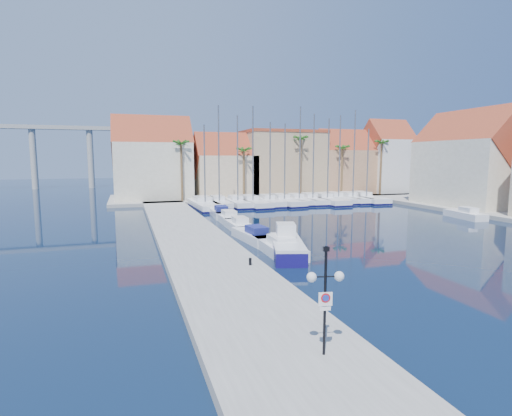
{
  "coord_description": "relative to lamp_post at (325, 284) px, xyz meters",
  "views": [
    {
      "loc": [
        -14.2,
        -20.27,
        7.2
      ],
      "look_at": [
        -3.95,
        11.21,
        3.0
      ],
      "focal_mm": 28.0,
      "sensor_mm": 36.0,
      "label": 1
    }
  ],
  "objects": [
    {
      "name": "ground",
      "position": [
        7.98,
        8.7,
        -2.99
      ],
      "size": [
        260.0,
        260.0,
        0.0
      ],
      "primitive_type": "plane",
      "color": "black",
      "rests_on": "ground"
    },
    {
      "name": "quay_west",
      "position": [
        -1.02,
        22.2,
        -2.74
      ],
      "size": [
        6.0,
        77.0,
        0.5
      ],
      "primitive_type": "cube",
      "color": "gray",
      "rests_on": "ground"
    },
    {
      "name": "shore_north",
      "position": [
        17.98,
        56.7,
        -2.74
      ],
      "size": [
        54.0,
        16.0,
        0.5
      ],
      "primitive_type": "cube",
      "color": "gray",
      "rests_on": "ground"
    },
    {
      "name": "lamp_post",
      "position": [
        0.0,
        0.0,
        0.0
      ],
      "size": [
        1.27,
        0.53,
        3.79
      ],
      "rotation": [
        0.0,
        0.0,
        -0.2
      ],
      "color": "black",
      "rests_on": "quay_west"
    },
    {
      "name": "bollard",
      "position": [
        0.98,
        11.69,
        -2.26
      ],
      "size": [
        0.18,
        0.18,
        0.45
      ],
      "primitive_type": "cylinder",
      "color": "black",
      "rests_on": "quay_west"
    },
    {
      "name": "fishing_boat",
      "position": [
        4.87,
        15.09,
        -2.24
      ],
      "size": [
        3.89,
        6.74,
        2.24
      ],
      "rotation": [
        0.0,
        0.0,
        -0.29
      ],
      "color": "#160F59",
      "rests_on": "ground"
    },
    {
      "name": "motorboat_west_0",
      "position": [
        4.58,
        16.06,
        -2.48
      ],
      "size": [
        2.29,
        6.89,
        1.4
      ],
      "rotation": [
        0.0,
        0.0,
        -0.01
      ],
      "color": "white",
      "rests_on": "ground"
    },
    {
      "name": "motorboat_west_1",
      "position": [
        4.14,
        20.75,
        -2.48
      ],
      "size": [
        2.51,
        6.19,
        1.4
      ],
      "rotation": [
        0.0,
        0.0,
        0.1
      ],
      "color": "white",
      "rests_on": "ground"
    },
    {
      "name": "motorboat_west_2",
      "position": [
        4.3,
        26.28,
        -2.48
      ],
      "size": [
        1.89,
        5.74,
        1.4
      ],
      "rotation": [
        0.0,
        0.0,
        -0.01
      ],
      "color": "white",
      "rests_on": "ground"
    },
    {
      "name": "motorboat_west_3",
      "position": [
        4.5,
        31.47,
        -2.48
      ],
      "size": [
        2.06,
        6.1,
        1.4
      ],
      "rotation": [
        0.0,
        0.0,
        -0.02
      ],
      "color": "white",
      "rests_on": "ground"
    },
    {
      "name": "motorboat_west_4",
      "position": [
        4.62,
        35.75,
        -2.48
      ],
      "size": [
        2.28,
        6.21,
        1.4
      ],
      "rotation": [
        0.0,
        0.0,
        -0.05
      ],
      "color": "white",
      "rests_on": "ground"
    },
    {
      "name": "motorboat_east_1",
      "position": [
        31.97,
        25.3,
        -2.48
      ],
      "size": [
        2.51,
        5.8,
        1.4
      ],
      "rotation": [
        0.0,
        0.0,
        -0.13
      ],
      "color": "white",
      "rests_on": "ground"
    },
    {
      "name": "sailboat_0",
      "position": [
        4.22,
        44.33,
        -2.43
      ],
      "size": [
        3.54,
        12.03,
        11.67
      ],
      "rotation": [
        0.0,
        0.0,
        0.03
      ],
      "color": "white",
      "rests_on": "ground"
    },
    {
      "name": "sailboat_1",
      "position": [
        6.53,
        45.22,
        -2.36
      ],
      "size": [
        2.74,
        9.37,
        14.51
      ],
      "rotation": [
        0.0,
        0.0,
        -0.03
      ],
      "color": "white",
      "rests_on": "ground"
    },
    {
      "name": "sailboat_2",
      "position": [
        9.18,
        44.81,
        -2.38
      ],
      "size": [
        2.47,
        9.22,
        13.16
      ],
      "rotation": [
        0.0,
        0.0,
        0.0
      ],
      "color": "white",
      "rests_on": "ground"
    },
    {
      "name": "sailboat_3",
      "position": [
        11.35,
        44.56,
        -2.38
      ],
      "size": [
        3.54,
        10.65,
        14.51
      ],
      "rotation": [
        0.0,
        0.0,
        0.07
      ],
      "color": "white",
      "rests_on": "ground"
    },
    {
      "name": "sailboat_4",
      "position": [
        14.1,
        44.58,
        -2.39
      ],
      "size": [
        2.66,
        9.22,
        12.33
      ],
      "rotation": [
        0.0,
        0.0,
        -0.03
      ],
      "color": "white",
      "rests_on": "ground"
    },
    {
      "name": "sailboat_5",
      "position": [
        16.46,
        44.87,
        -2.42
      ],
      "size": [
        3.7,
        10.87,
        12.18
      ],
      "rotation": [
        0.0,
        0.0,
        0.08
      ],
      "color": "white",
      "rests_on": "ground"
    },
    {
      "name": "sailboat_6",
      "position": [
        19.0,
        44.88,
        -2.34
      ],
      "size": [
        2.45,
        8.9,
        14.76
      ],
      "rotation": [
        0.0,
        0.0,
        0.01
      ],
      "color": "white",
      "rests_on": "ground"
    },
    {
      "name": "sailboat_7",
      "position": [
        21.36,
        44.96,
        -2.38
      ],
      "size": [
        3.2,
        9.66,
        13.79
      ],
      "rotation": [
        0.0,
        0.0,
        -0.07
      ],
      "color": "white",
      "rests_on": "ground"
    },
    {
      "name": "sailboat_8",
      "position": [
        23.5,
        44.4,
        -2.41
      ],
      "size": [
        2.96,
        11.22,
        13.1
      ],
      "rotation": [
        0.0,
        0.0,
        -0.0
      ],
      "color": "white",
      "rests_on": "ground"
    },
    {
      "name": "sailboat_9",
      "position": [
        25.94,
        45.24,
        -2.38
      ],
      "size": [
        3.46,
        10.13,
        13.75
      ],
      "rotation": [
        0.0,
        0.0,
        0.08
      ],
      "color": "white",
      "rests_on": "ground"
    },
    {
      "name": "sailboat_10",
      "position": [
        28.42,
        44.92,
        -2.37
      ],
      "size": [
        2.77,
        9.84,
        14.58
      ],
      "rotation": [
        0.0,
        0.0,
        -0.02
      ],
      "color": "white",
      "rests_on": "ground"
    },
    {
      "name": "sailboat_11",
      "position": [
        30.77,
        44.67,
        -2.43
      ],
      "size": [
        4.01,
        11.77,
        11.71
      ],
      "rotation": [
        0.0,
        0.0,
        -0.08
      ],
      "color": "white",
      "rests_on": "ground"
    },
    {
      "name": "building_0",
      "position": [
        -2.02,
        55.7,
        3.54
      ],
      "size": [
        12.3,
        9.0,
        13.5
      ],
      "color": "beige",
      "rests_on": "shore_north"
    },
    {
      "name": "building_1",
      "position": [
        9.98,
        55.7,
        2.31
      ],
      "size": [
        10.3,
        8.0,
        11.0
      ],
      "color": "tan",
      "rests_on": "shore_north"
    },
    {
      "name": "building_2",
      "position": [
        20.98,
        56.7,
        3.27
      ],
      "size": [
        14.2,
        10.2,
        11.5
      ],
      "color": "tan",
      "rests_on": "shore_north"
    },
    {
      "name": "building_3",
      "position": [
        32.98,
        55.7,
        2.87
      ],
      "size": [
        10.3,
        8.0,
        12.0
      ],
      "color": "tan",
      "rests_on": "shore_north"
    },
    {
      "name": "building_4",
      "position": [
        41.98,
        54.7,
        3.98
      ],
      "size": [
        8.3,
        8.0,
        14.0
      ],
      "color": "silver",
      "rests_on": "shore_north"
    },
    {
      "name": "building_6",
      "position": [
        39.98,
        32.7,
        3.53
      ],
      "size": [
        9.0,
        14.3,
        13.5
      ],
      "color": "beige",
      "rests_on": "shore_east"
    },
    {
      "name": "palm_0",
      "position": [
        1.98,
        50.7,
        6.09
      ],
      "size": [
        2.6,
        2.6,
        10.15
      ],
      "color": "brown",
      "rests_on": "shore_north"
    },
    {
      "name": "palm_1",
      "position": [
        11.98,
        50.7,
        5.15
      ],
      "size": [
        2.6,
        2.6,
        9.15
      ],
      "color": "brown",
      "rests_on": "shore_north"
    },
    {
      "name": "palm_2",
      "position": [
        21.98,
        50.7,
        7.03
      ],
      "size": [
        2.6,
        2.6,
        11.15
      ],
      "color": "brown",
      "rests_on": "shore_north"
    },
    {
      "name": "palm_3",
      "position": [
        29.98,
        50.7,
        5.62
      ],
      "size": [
        2.6,
        2.6,
        9.65
      ],
      "color": "brown",
      "rests_on": "shore_north"
    },
    {
      "name": "palm_4",
      "position": [
        37.98,
        50.7,
        6.56
      ],
      "size": [
        2.6,
        2.6,
        10.65
      ],
      "color": "brown",
      "rests_on": "shore_north"
    },
    {
      "name": "viaduct",
      "position": [
        -31.09,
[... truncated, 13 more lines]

